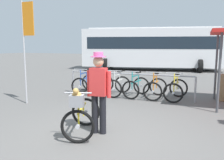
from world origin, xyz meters
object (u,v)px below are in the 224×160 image
racked_bike_yellow (176,89)px  banner_flag (27,33)px  racked_bike_blue (85,83)px  racked_bike_teal (136,87)px  racked_bike_white (118,86)px  bus_distant (152,47)px  featured_bicycle (81,113)px  person_with_featured_bike (99,89)px  racked_bike_orange (155,88)px  racked_bike_black (101,84)px

racked_bike_yellow → banner_flag: 5.18m
racked_bike_yellow → racked_bike_blue: bearing=-178.7°
racked_bike_teal → banner_flag: bearing=-140.4°
banner_flag → racked_bike_white: bearing=47.5°
bus_distant → racked_bike_blue: bearing=-92.3°
featured_bicycle → person_with_featured_bike: bearing=46.8°
racked_bike_orange → person_with_featured_bike: (-0.36, -3.81, 0.58)m
featured_bicycle → racked_bike_orange: bearing=81.3°
racked_bike_teal → racked_bike_orange: same height
racked_bike_white → person_with_featured_bike: person_with_featured_bike is taller
racked_bike_white → bus_distant: bus_distant is taller
racked_bike_black → racked_bike_teal: same height
featured_bicycle → bus_distant: bus_distant is taller
racked_bike_black → racked_bike_orange: 2.10m
racked_bike_teal → bus_distant: bearing=100.3°
racked_bike_blue → racked_bike_yellow: same height
racked_bike_blue → racked_bike_white: 1.40m
racked_bike_blue → banner_flag: 3.03m
racked_bike_black → bus_distant: 9.57m
banner_flag → person_with_featured_bike: bearing=-24.8°
bus_distant → banner_flag: 11.83m
featured_bicycle → bus_distant: size_ratio=0.12×
racked_bike_blue → racked_bike_orange: (2.80, 0.07, 0.00)m
featured_bicycle → racked_bike_black: bearing=110.0°
racked_bike_teal → featured_bicycle: featured_bicycle is taller
racked_bike_blue → bus_distant: bus_distant is taller
racked_bike_yellow → racked_bike_orange: bearing=-178.7°
racked_bike_blue → racked_bike_orange: bearing=1.3°
racked_bike_yellow → featured_bicycle: 4.32m
racked_bike_white → racked_bike_yellow: bearing=1.3°
racked_bike_orange → banner_flag: (-3.52, -2.35, 1.86)m
featured_bicycle → bus_distant: (-1.79, 13.51, 1.25)m
racked_bike_blue → racked_bike_yellow: size_ratio=1.06×
racked_bike_yellow → bus_distant: size_ratio=0.11×
racked_bike_black → featured_bicycle: bearing=-70.0°
racked_bike_teal → racked_bike_orange: bearing=1.3°
banner_flag → racked_bike_black: bearing=58.3°
racked_bike_yellow → person_with_featured_bike: size_ratio=0.64×
racked_bike_blue → bus_distant: (0.38, 9.48, 1.37)m
racked_bike_white → racked_bike_teal: bearing=1.3°
racked_bike_teal → racked_bike_yellow: size_ratio=1.05×
racked_bike_orange → banner_flag: size_ratio=0.35×
racked_bike_teal → racked_bike_orange: 0.70m
racked_bike_blue → racked_bike_orange: same height
racked_bike_orange → racked_bike_yellow: bearing=1.3°
person_with_featured_bike → racked_bike_black: bearing=114.8°
featured_bicycle → racked_bike_white: bearing=100.7°
featured_bicycle → banner_flag: bearing=148.8°
racked_bike_teal → bus_distant: size_ratio=0.11×
racked_bike_blue → racked_bike_black: same height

